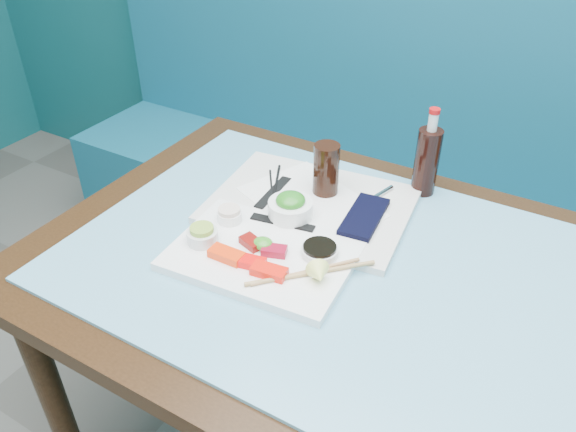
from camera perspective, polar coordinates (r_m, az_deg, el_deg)
The scene contains 34 objects.
booth_bench at distance 2.02m, azimuth 16.76°, elevation -0.26°, with size 3.00×0.56×1.17m.
dining_table at distance 1.20m, azimuth 7.77°, elevation -8.89°, with size 1.40×0.90×0.75m.
glass_top at distance 1.14m, azimuth 8.11°, elevation -5.73°, with size 1.22×0.76×0.01m, color #5E9FBD.
sashimi_plate at distance 1.15m, azimuth -2.59°, elevation -3.96°, with size 0.37×0.26×0.02m, color white.
salmon_left at distance 1.13m, azimuth -6.26°, elevation -3.94°, with size 0.07×0.03×0.02m, color #FF360A.
salmon_mid at distance 1.11m, azimuth -4.00°, elevation -4.66°, with size 0.07×0.03×0.02m, color #FA0C0A.
salmon_right at distance 1.09m, azimuth -1.94°, elevation -5.64°, with size 0.07×0.03×0.02m, color #FC190A.
tuna_left at distance 1.16m, azimuth -3.73°, elevation -2.69°, with size 0.05×0.03×0.02m, color maroon.
tuna_right at distance 1.14m, azimuth -1.41°, elevation -3.54°, with size 0.05×0.03×0.02m, color maroon.
seaweed_garnish at distance 1.15m, azimuth -2.56°, elevation -2.80°, with size 0.04×0.04×0.02m, color #369221.
ramekin_wasabi at distance 1.18m, azimuth -8.68°, elevation -2.05°, with size 0.07×0.07×0.03m, color silver.
wasabi_fill at distance 1.17m, azimuth -8.76°, elevation -1.32°, with size 0.05×0.05×0.01m, color #87AF38.
ramekin_ginger at distance 1.23m, azimuth -5.96°, elevation -0.05°, with size 0.05×0.05×0.02m, color white.
ginger_fill at distance 1.22m, azimuth -6.00°, elevation 0.57°, with size 0.05×0.05×0.01m, color beige.
soy_dish at distance 1.14m, azimuth 3.23°, elevation -3.60°, with size 0.08×0.08×0.02m, color white.
soy_fill at distance 1.13m, azimuth 3.25°, elevation -3.18°, with size 0.07×0.07×0.01m, color black.
lemon_wedge at distance 1.06m, azimuth 3.17°, elevation -5.96°, with size 0.05×0.05×0.04m, color #F8FF78.
chopstick_sleeve at distance 1.22m, azimuth -0.57°, elevation -0.66°, with size 0.15×0.02×0.00m, color black.
wooden_chopstick_a at distance 1.09m, azimuth 1.87°, elevation -5.68°, with size 0.01×0.01×0.22m, color #AB7D50.
wooden_chopstick_b at distance 1.09m, azimuth 2.33°, elevation -5.82°, with size 0.01×0.01×0.26m, color #A8834F.
serving_tray at distance 1.30m, azimuth 2.29°, elevation 1.12°, with size 0.45×0.34×0.02m, color silver.
paper_placemat at distance 1.30m, azimuth 2.30°, elevation 1.47°, with size 0.31×0.22×0.00m, color white.
seaweed_bowl at distance 1.24m, azimuth 0.26°, elevation 0.67°, with size 0.10×0.10×0.04m, color white.
seaweed_salad at distance 1.22m, azimuth 0.26°, elevation 1.62°, with size 0.07×0.07×0.03m, color #24771B.
cola_glass at distance 1.30m, azimuth 3.90°, elevation 4.75°, with size 0.06×0.06×0.12m, color black.
navy_pouch at distance 1.25m, azimuth 7.76°, elevation -0.06°, with size 0.07×0.17×0.01m, color black.
fork at distance 1.33m, azimuth 9.34°, elevation 2.22°, with size 0.01×0.01×0.09m, color silver.
black_chopstick_a at distance 1.33m, azimuth -1.66°, elevation 2.51°, with size 0.01×0.01×0.20m, color black.
black_chopstick_b at distance 1.33m, azimuth -1.37°, elevation 2.44°, with size 0.01×0.01×0.25m, color black.
tray_sleeve at distance 1.33m, azimuth -1.51°, elevation 2.44°, with size 0.02×0.15×0.00m, color black.
cola_bottle_body at distance 1.37m, azimuth 13.89°, elevation 5.35°, with size 0.06×0.06×0.16m, color black.
cola_bottle_neck at distance 1.32m, azimuth 14.52°, elevation 9.24°, with size 0.02×0.02×0.04m, color silver.
cola_bottle_cap at distance 1.31m, azimuth 14.69°, elevation 10.29°, with size 0.02×0.02×0.01m, color #B60B0D.
blue_napkin at distance 1.18m, azimuth -3.81°, elevation -3.39°, with size 0.14×0.14×0.01m, color navy.
Camera 1 is at (0.29, 0.63, 1.49)m, focal length 35.00 mm.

